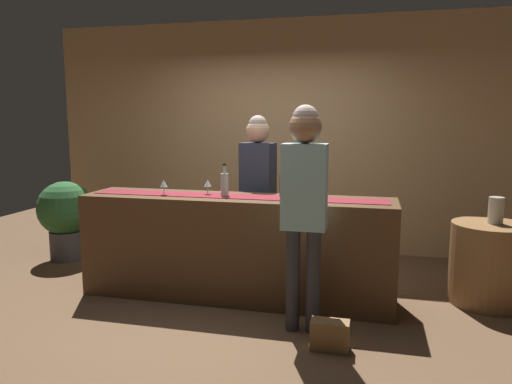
% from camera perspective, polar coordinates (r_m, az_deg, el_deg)
% --- Properties ---
extents(ground_plane, '(10.00, 10.00, 0.00)m').
position_cam_1_polar(ground_plane, '(4.65, -2.33, -12.36)').
color(ground_plane, brown).
extents(back_wall, '(6.00, 0.12, 2.90)m').
position_cam_1_polar(back_wall, '(6.20, 2.46, 6.63)').
color(back_wall, tan).
rests_on(back_wall, ground).
extents(bar_counter, '(2.89, 0.60, 0.96)m').
position_cam_1_polar(bar_counter, '(4.50, -2.36, -6.62)').
color(bar_counter, '#543821').
rests_on(bar_counter, ground).
extents(counter_runner_cloth, '(2.75, 0.28, 0.01)m').
position_cam_1_polar(counter_runner_cloth, '(4.40, -2.40, -0.52)').
color(counter_runner_cloth, maroon).
rests_on(counter_runner_cloth, bar_counter).
extents(wine_bottle_clear, '(0.07, 0.07, 0.30)m').
position_cam_1_polar(wine_bottle_clear, '(4.42, -3.76, 0.96)').
color(wine_bottle_clear, '#B2C6C1').
rests_on(wine_bottle_clear, bar_counter).
extents(wine_bottle_amber, '(0.07, 0.07, 0.30)m').
position_cam_1_polar(wine_bottle_amber, '(4.34, 3.30, 0.82)').
color(wine_bottle_amber, brown).
rests_on(wine_bottle_amber, bar_counter).
extents(wine_glass_near_customer, '(0.07, 0.07, 0.14)m').
position_cam_1_polar(wine_glass_near_customer, '(4.54, -10.93, 0.93)').
color(wine_glass_near_customer, silver).
rests_on(wine_glass_near_customer, bar_counter).
extents(wine_glass_mid_counter, '(0.07, 0.07, 0.14)m').
position_cam_1_polar(wine_glass_mid_counter, '(4.51, -5.78, 1.00)').
color(wine_glass_mid_counter, silver).
rests_on(wine_glass_mid_counter, bar_counter).
extents(bartender, '(0.37, 0.27, 1.71)m').
position_cam_1_polar(bartender, '(4.92, 0.22, 1.55)').
color(bartender, '#26262B').
rests_on(bartender, ground).
extents(customer_sipping, '(0.34, 0.25, 1.78)m').
position_cam_1_polar(customer_sipping, '(3.67, 5.77, -0.11)').
color(customer_sipping, '#33333D').
rests_on(customer_sipping, ground).
extents(round_side_table, '(0.68, 0.68, 0.74)m').
position_cam_1_polar(round_side_table, '(4.88, 25.98, -7.66)').
color(round_side_table, olive).
rests_on(round_side_table, ground).
extents(vase_on_side_table, '(0.13, 0.13, 0.24)m').
position_cam_1_polar(vase_on_side_table, '(4.80, 26.67, -1.96)').
color(vase_on_side_table, '#B7B2A8').
rests_on(vase_on_side_table, round_side_table).
extents(potted_plant_tall, '(0.64, 0.64, 0.94)m').
position_cam_1_polar(potted_plant_tall, '(6.15, -21.74, -2.51)').
color(potted_plant_tall, '#4C4C51').
rests_on(potted_plant_tall, ground).
extents(handbag, '(0.28, 0.14, 0.22)m').
position_cam_1_polar(handbag, '(3.68, 8.78, -16.50)').
color(handbag, olive).
rests_on(handbag, ground).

